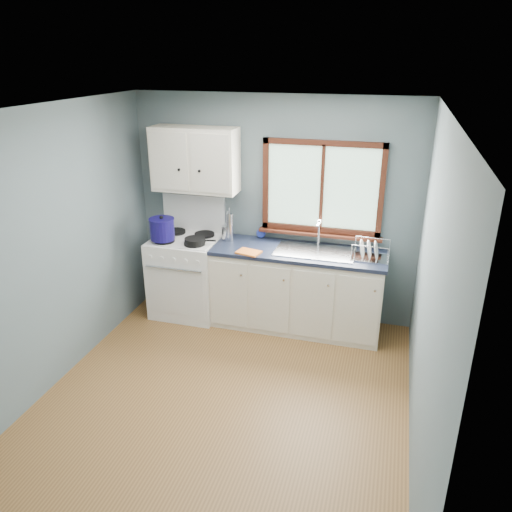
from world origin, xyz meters
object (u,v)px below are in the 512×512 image
(utensil_crock, at_px, (228,232))
(dish_rack, at_px, (370,254))
(sink, at_px, (315,257))
(base_cabinets, at_px, (297,293))
(gas_range, at_px, (187,273))
(skillet, at_px, (195,240))
(thermos, at_px, (230,227))
(stockpot, at_px, (162,229))

(utensil_crock, xyz_separation_m, dish_rack, (1.58, -0.13, -0.03))
(sink, bearing_deg, utensil_crock, 174.25)
(sink, relative_size, utensil_crock, 2.02)
(base_cabinets, height_order, sink, sink)
(gas_range, relative_size, skillet, 3.75)
(base_cabinets, relative_size, skillet, 5.11)
(thermos, relative_size, dish_rack, 0.83)
(stockpot, xyz_separation_m, dish_rack, (2.25, 0.16, -0.11))
(gas_range, xyz_separation_m, sink, (1.49, 0.02, 0.37))
(skillet, bearing_deg, utensil_crock, 32.86)
(base_cabinets, relative_size, utensil_crock, 4.45)
(gas_range, relative_size, thermos, 4.26)
(dish_rack, bearing_deg, utensil_crock, 178.13)
(thermos, bearing_deg, sink, -4.20)
(thermos, bearing_deg, skillet, -142.32)
(sink, height_order, stockpot, stockpot)
(gas_range, height_order, base_cabinets, gas_range)
(skillet, relative_size, thermos, 1.14)
(skillet, bearing_deg, sink, -4.25)
(sink, height_order, dish_rack, sink)
(utensil_crock, relative_size, dish_rack, 1.08)
(gas_range, height_order, sink, gas_range)
(thermos, bearing_deg, utensil_crock, 142.76)
(stockpot, relative_size, dish_rack, 0.76)
(base_cabinets, xyz_separation_m, thermos, (-0.80, 0.07, 0.67))
(dish_rack, bearing_deg, base_cabinets, -179.21)
(skillet, xyz_separation_m, utensil_crock, (0.28, 0.28, 0.02))
(gas_range, bearing_deg, thermos, 9.99)
(utensil_crock, bearing_deg, skillet, -135.18)
(base_cabinets, bearing_deg, sink, -0.13)
(sink, height_order, skillet, sink)
(sink, distance_m, skillet, 1.31)
(utensil_crock, bearing_deg, dish_rack, -4.58)
(stockpot, bearing_deg, gas_range, 40.68)
(skillet, xyz_separation_m, thermos, (0.32, 0.25, 0.10))
(stockpot, bearing_deg, utensil_crock, 23.40)
(utensil_crock, distance_m, dish_rack, 1.59)
(base_cabinets, bearing_deg, thermos, 174.89)
(skillet, relative_size, utensil_crock, 0.87)
(stockpot, bearing_deg, skillet, 1.45)
(utensil_crock, distance_m, thermos, 0.09)
(sink, relative_size, thermos, 2.63)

